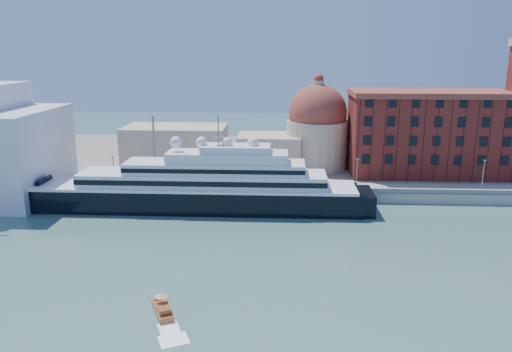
{
  "coord_description": "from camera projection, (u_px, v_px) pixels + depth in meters",
  "views": [
    {
      "loc": [
        11.67,
        -87.32,
        36.67
      ],
      "look_at": [
        6.15,
        18.0,
        9.4
      ],
      "focal_mm": 35.0,
      "sensor_mm": 36.0,
      "label": 1
    }
  ],
  "objects": [
    {
      "name": "lamp_posts",
      "position": [
        183.0,
        159.0,
        123.57
      ],
      "size": [
        120.8,
        2.4,
        18.0
      ],
      "color": "slate",
      "rests_on": "quay"
    },
    {
      "name": "warehouse",
      "position": [
        427.0,
        132.0,
        138.39
      ],
      "size": [
        43.0,
        19.0,
        23.25
      ],
      "color": "maroon",
      "rests_on": "land"
    },
    {
      "name": "land",
      "position": [
        247.0,
        157.0,
        166.46
      ],
      "size": [
        260.0,
        72.0,
        2.0
      ],
      "primitive_type": "cube",
      "color": "slate",
      "rests_on": "ground"
    },
    {
      "name": "quay_fence",
      "position": [
        233.0,
        189.0,
        121.94
      ],
      "size": [
        180.0,
        0.1,
        1.2
      ],
      "primitive_type": "cube",
      "color": "slate",
      "rests_on": "quay"
    },
    {
      "name": "water_taxi",
      "position": [
        163.0,
        309.0,
        70.56
      ],
      "size": [
        4.41,
        6.45,
        2.92
      ],
      "rotation": [
        0.0,
        0.0,
        0.43
      ],
      "color": "brown",
      "rests_on": "ground"
    },
    {
      "name": "superyacht",
      "position": [
        184.0,
        190.0,
        115.86
      ],
      "size": [
        86.0,
        11.92,
        25.7
      ],
      "color": "black",
      "rests_on": "ground"
    },
    {
      "name": "service_barge",
      "position": [
        53.0,
        204.0,
        117.58
      ],
      "size": [
        12.12,
        6.75,
        2.59
      ],
      "rotation": [
        0.0,
        0.0,
        -0.27
      ],
      "color": "white",
      "rests_on": "ground"
    },
    {
      "name": "quay",
      "position": [
        235.0,
        191.0,
        126.75
      ],
      "size": [
        180.0,
        10.0,
        2.5
      ],
      "primitive_type": "cube",
      "color": "gray",
      "rests_on": "ground"
    },
    {
      "name": "ground",
      "position": [
        219.0,
        247.0,
        94.19
      ],
      "size": [
        400.0,
        400.0,
        0.0
      ],
      "primitive_type": "plane",
      "color": "#345A55",
      "rests_on": "ground"
    },
    {
      "name": "church",
      "position": [
        264.0,
        137.0,
        146.94
      ],
      "size": [
        66.0,
        18.0,
        25.5
      ],
      "color": "beige",
      "rests_on": "land"
    }
  ]
}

